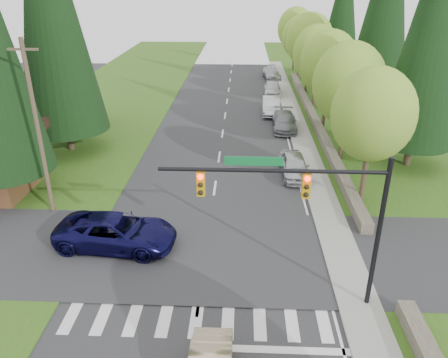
# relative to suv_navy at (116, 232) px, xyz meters

# --- Properties ---
(grass_east) EXTENTS (14.00, 110.00, 0.06)m
(grass_east) POSITION_rel_suv_navy_xyz_m (17.62, 11.56, -0.83)
(grass_east) COLOR #285617
(grass_east) RESTS_ON ground
(grass_west) EXTENTS (14.00, 110.00, 0.06)m
(grass_west) POSITION_rel_suv_navy_xyz_m (-8.38, 11.56, -0.83)
(grass_west) COLOR #285617
(grass_west) RESTS_ON ground
(cross_street) EXTENTS (120.00, 8.00, 0.10)m
(cross_street) POSITION_rel_suv_navy_xyz_m (4.62, -0.44, -0.86)
(cross_street) COLOR #28282B
(cross_street) RESTS_ON ground
(sidewalk_east) EXTENTS (1.80, 80.00, 0.13)m
(sidewalk_east) POSITION_rel_suv_navy_xyz_m (11.52, 13.56, -0.79)
(sidewalk_east) COLOR gray
(sidewalk_east) RESTS_ON ground
(curb_east) EXTENTS (0.20, 80.00, 0.13)m
(curb_east) POSITION_rel_suv_navy_xyz_m (10.67, 13.56, -0.79)
(curb_east) COLOR gray
(curb_east) RESTS_ON ground
(stone_wall_north) EXTENTS (0.70, 40.00, 0.70)m
(stone_wall_north) POSITION_rel_suv_navy_xyz_m (13.22, 21.56, -0.51)
(stone_wall_north) COLOR #4C4438
(stone_wall_north) RESTS_ON ground
(traffic_signal) EXTENTS (8.70, 0.37, 6.80)m
(traffic_signal) POSITION_rel_suv_navy_xyz_m (8.99, -3.95, 4.13)
(traffic_signal) COLOR black
(traffic_signal) RESTS_ON ground
(utility_pole) EXTENTS (1.60, 0.24, 10.00)m
(utility_pole) POSITION_rel_suv_navy_xyz_m (-4.88, 3.56, 4.28)
(utility_pole) COLOR #473828
(utility_pole) RESTS_ON ground
(decid_tree_0) EXTENTS (4.80, 4.80, 8.37)m
(decid_tree_0) POSITION_rel_suv_navy_xyz_m (13.82, 5.56, 4.74)
(decid_tree_0) COLOR #38281C
(decid_tree_0) RESTS_ON ground
(decid_tree_1) EXTENTS (5.20, 5.20, 8.80)m
(decid_tree_1) POSITION_rel_suv_navy_xyz_m (13.92, 12.56, 4.94)
(decid_tree_1) COLOR #38281C
(decid_tree_1) RESTS_ON ground
(decid_tree_2) EXTENTS (5.00, 5.00, 8.82)m
(decid_tree_2) POSITION_rel_suv_navy_xyz_m (13.72, 19.56, 5.07)
(decid_tree_2) COLOR #38281C
(decid_tree_2) RESTS_ON ground
(decid_tree_3) EXTENTS (5.00, 5.00, 8.55)m
(decid_tree_3) POSITION_rel_suv_navy_xyz_m (13.82, 26.56, 4.81)
(decid_tree_3) COLOR #38281C
(decid_tree_3) RESTS_ON ground
(decid_tree_4) EXTENTS (5.40, 5.40, 9.18)m
(decid_tree_4) POSITION_rel_suv_navy_xyz_m (13.92, 33.56, 5.20)
(decid_tree_4) COLOR #38281C
(decid_tree_4) RESTS_ON ground
(decid_tree_5) EXTENTS (4.80, 4.80, 8.30)m
(decid_tree_5) POSITION_rel_suv_navy_xyz_m (13.72, 40.56, 4.67)
(decid_tree_5) COLOR #38281C
(decid_tree_5) RESTS_ON ground
(decid_tree_6) EXTENTS (5.20, 5.20, 8.86)m
(decid_tree_6) POSITION_rel_suv_navy_xyz_m (13.82, 47.56, 5.01)
(decid_tree_6) COLOR #38281C
(decid_tree_6) RESTS_ON ground
(conifer_w_e) EXTENTS (5.78, 5.78, 18.80)m
(conifer_w_e) POSITION_rel_suv_navy_xyz_m (-9.38, 19.56, 9.43)
(conifer_w_e) COLOR #38281C
(conifer_w_e) RESTS_ON ground
(conifer_e_a) EXTENTS (5.44, 5.44, 17.80)m
(conifer_e_a) POSITION_rel_suv_navy_xyz_m (18.62, 11.56, 8.93)
(conifer_e_a) COLOR #38281C
(conifer_e_a) RESTS_ON ground
(conifer_e_c) EXTENTS (5.10, 5.10, 16.80)m
(conifer_e_c) POSITION_rel_suv_navy_xyz_m (18.62, 39.56, 8.43)
(conifer_e_c) COLOR #38281C
(conifer_e_c) RESTS_ON ground
(suv_navy) EXTENTS (6.41, 3.42, 1.71)m
(suv_navy) POSITION_rel_suv_navy_xyz_m (0.00, 0.00, 0.00)
(suv_navy) COLOR #0C0B37
(suv_navy) RESTS_ON ground
(parked_car_a) EXTENTS (2.02, 4.64, 1.56)m
(parked_car_a) POSITION_rel_suv_navy_xyz_m (10.06, 9.26, -0.08)
(parked_car_a) COLOR silver
(parked_car_a) RESTS_ON ground
(parked_car_b) EXTENTS (2.24, 5.22, 1.50)m
(parked_car_b) POSITION_rel_suv_navy_xyz_m (10.22, 19.49, -0.11)
(parked_car_b) COLOR gray
(parked_car_b) RESTS_ON ground
(parked_car_c) EXTENTS (1.87, 4.99, 1.63)m
(parked_car_c) POSITION_rel_suv_navy_xyz_m (9.27, 24.51, -0.04)
(parked_car_c) COLOR silver
(parked_car_c) RESTS_ON ground
(parked_car_d) EXTENTS (2.06, 4.80, 1.61)m
(parked_car_d) POSITION_rel_suv_navy_xyz_m (9.83, 31.85, -0.05)
(parked_car_d) COLOR silver
(parked_car_d) RESTS_ON ground
(parked_car_e) EXTENTS (2.62, 5.32, 1.49)m
(parked_car_e) POSITION_rel_suv_navy_xyz_m (10.22, 41.21, -0.11)
(parked_car_e) COLOR #A6A6AB
(parked_car_e) RESTS_ON ground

